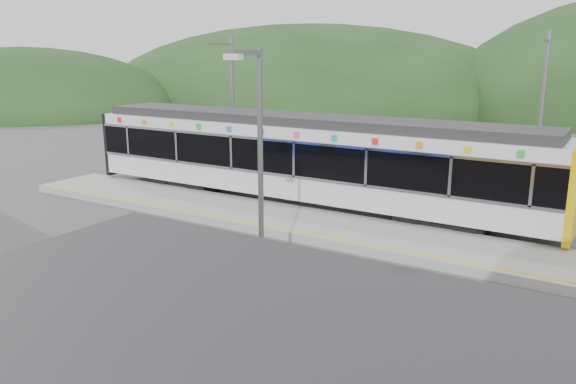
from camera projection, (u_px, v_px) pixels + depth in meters
The scene contains 8 objects.
ground at pixel (248, 253), 17.77m from camera, with size 120.00×120.00×0.00m, color #4C4C4F.
hills at pixel (488, 241), 19.00m from camera, with size 146.00×149.00×26.00m.
platform at pixel (301, 223), 20.46m from camera, with size 26.00×3.20×0.30m, color #9E9E99.
yellow_line at pixel (282, 228), 19.35m from camera, with size 26.00×0.10×0.01m, color yellow.
train at pixel (303, 156), 23.00m from camera, with size 20.44×3.01×3.74m.
catenary_mast_west at pixel (232, 106), 27.54m from camera, with size 0.18×1.80×7.00m.
catenary_mast_east at pixel (540, 125), 20.43m from camera, with size 0.18×1.80×7.00m.
lamp_post at pixel (257, 168), 12.20m from camera, with size 0.36×1.10×6.27m.
Camera 1 is at (9.86, -13.64, 6.13)m, focal length 35.00 mm.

